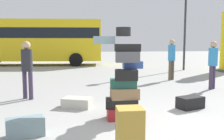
{
  "coord_description": "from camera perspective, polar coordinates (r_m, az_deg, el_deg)",
  "views": [
    {
      "loc": [
        -1.32,
        -4.3,
        1.55
      ],
      "look_at": [
        -0.38,
        2.16,
        0.83
      ],
      "focal_mm": 38.84,
      "sensor_mm": 36.0,
      "label": 1
    }
  ],
  "objects": [
    {
      "name": "person_tourist_with_camera",
      "position": [
        7.06,
        -19.38,
        1.14
      ],
      "size": [
        0.3,
        0.3,
        1.61
      ],
      "rotation": [
        0.0,
        0.0,
        -0.6
      ],
      "color": "#3F334C",
      "rests_on": "ground"
    },
    {
      "name": "suitcase_cream_left_side",
      "position": [
        6.01,
        -8.16,
        -7.56
      ],
      "size": [
        0.79,
        0.64,
        0.23
      ],
      "primitive_type": "cube",
      "rotation": [
        0.0,
        0.0,
        -0.37
      ],
      "color": "beige",
      "rests_on": "ground"
    },
    {
      "name": "person_passerby_in_red",
      "position": [
        10.48,
        13.86,
        3.22
      ],
      "size": [
        0.3,
        0.3,
        1.71
      ],
      "rotation": [
        0.0,
        0.0,
        -2.49
      ],
      "color": "brown",
      "rests_on": "ground"
    },
    {
      "name": "suitcase_tower",
      "position": [
        4.93,
        2.71,
        -3.06
      ],
      "size": [
        1.01,
        0.7,
        1.87
      ],
      "color": "maroon",
      "rests_on": "ground"
    },
    {
      "name": "ground_plane",
      "position": [
        4.76,
        8.51,
        -12.76
      ],
      "size": [
        80.0,
        80.0,
        0.0
      ],
      "primitive_type": "plane",
      "color": "#9E9E99"
    },
    {
      "name": "suitcase_slate_upright_blue",
      "position": [
        4.4,
        -19.74,
        -12.56
      ],
      "size": [
        0.67,
        0.48,
        0.31
      ],
      "primitive_type": "cube",
      "rotation": [
        0.0,
        0.0,
        0.31
      ],
      "color": "gray",
      "rests_on": "ground"
    },
    {
      "name": "person_bearded_onlooker",
      "position": [
        8.83,
        22.66,
        2.03
      ],
      "size": [
        0.3,
        0.3,
        1.62
      ],
      "rotation": [
        0.0,
        0.0,
        -2.49
      ],
      "color": "#3F334C",
      "rests_on": "ground"
    },
    {
      "name": "lamp_post",
      "position": [
        14.76,
        16.94,
        13.85
      ],
      "size": [
        0.36,
        0.36,
        5.34
      ],
      "color": "#333338",
      "rests_on": "ground"
    },
    {
      "name": "parked_bus",
      "position": [
        18.19,
        -18.15,
        6.9
      ],
      "size": [
        9.82,
        3.37,
        3.15
      ],
      "rotation": [
        0.0,
        0.0,
        -0.09
      ],
      "color": "yellow",
      "rests_on": "ground"
    },
    {
      "name": "suitcase_black_right_side",
      "position": [
        6.13,
        17.94,
        -7.28
      ],
      "size": [
        0.7,
        0.54,
        0.28
      ],
      "primitive_type": "cube",
      "rotation": [
        0.0,
        0.0,
        0.34
      ],
      "color": "black",
      "rests_on": "ground"
    },
    {
      "name": "suitcase_tan_behind_tower",
      "position": [
        3.03,
        4.16,
        -16.11
      ],
      "size": [
        0.32,
        0.3,
        0.79
      ],
      "primitive_type": "cube",
      "rotation": [
        0.0,
        0.0,
        -0.02
      ],
      "color": "#B28C33",
      "rests_on": "ground"
    }
  ]
}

